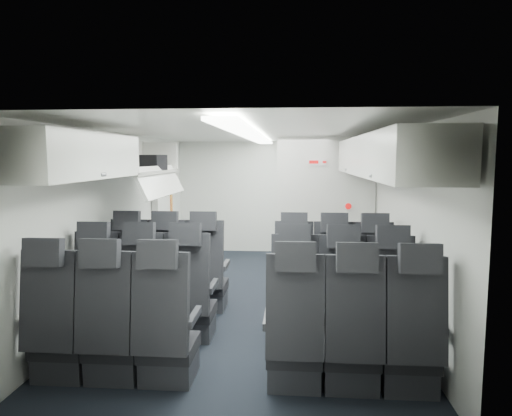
# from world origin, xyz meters

# --- Properties ---
(cabin_shell) EXTENTS (3.41, 6.01, 2.16)m
(cabin_shell) POSITION_xyz_m (0.00, 0.00, 1.12)
(cabin_shell) COLOR black
(cabin_shell) RESTS_ON ground
(seat_row_front) EXTENTS (3.33, 0.56, 1.24)m
(seat_row_front) POSITION_xyz_m (-0.00, -0.53, 0.40)
(seat_row_front) COLOR black
(seat_row_front) RESTS_ON cabin_shell
(seat_row_mid) EXTENTS (3.33, 0.56, 1.24)m
(seat_row_mid) POSITION_xyz_m (-0.00, -1.43, 0.40)
(seat_row_mid) COLOR black
(seat_row_mid) RESTS_ON cabin_shell
(seat_row_rear) EXTENTS (3.33, 0.56, 1.24)m
(seat_row_rear) POSITION_xyz_m (-0.00, -2.33, 0.40)
(seat_row_rear) COLOR black
(seat_row_rear) RESTS_ON cabin_shell
(overhead_bin_left_rear) EXTENTS (0.53, 1.80, 0.40)m
(overhead_bin_left_rear) POSITION_xyz_m (-1.40, -2.00, 1.86)
(overhead_bin_left_rear) COLOR white
(overhead_bin_left_rear) RESTS_ON cabin_shell
(overhead_bin_left_front_open) EXTENTS (0.64, 1.70, 0.72)m
(overhead_bin_left_front_open) POSITION_xyz_m (-1.44, -0.25, 1.74)
(overhead_bin_left_front_open) COLOR #9E9E93
(overhead_bin_left_front_open) RESTS_ON cabin_shell
(overhead_bin_right_rear) EXTENTS (0.53, 1.80, 0.40)m
(overhead_bin_right_rear) POSITION_xyz_m (1.40, -2.00, 1.86)
(overhead_bin_right_rear) COLOR white
(overhead_bin_right_rear) RESTS_ON cabin_shell
(overhead_bin_right_front) EXTENTS (0.53, 1.70, 0.40)m
(overhead_bin_right_front) POSITION_xyz_m (1.40, -0.25, 1.86)
(overhead_bin_right_front) COLOR white
(overhead_bin_right_front) RESTS_ON cabin_shell
(bulkhead_partition) EXTENTS (1.40, 0.15, 2.13)m
(bulkhead_partition) POSITION_xyz_m (0.98, 0.80, 1.08)
(bulkhead_partition) COLOR silver
(bulkhead_partition) RESTS_ON cabin_shell
(galley_unit) EXTENTS (0.85, 0.52, 1.90)m
(galley_unit) POSITION_xyz_m (0.95, 2.72, 0.95)
(galley_unit) COLOR #939399
(galley_unit) RESTS_ON cabin_shell
(boarding_door) EXTENTS (0.12, 1.27, 1.86)m
(boarding_door) POSITION_xyz_m (-1.64, 1.55, 0.95)
(boarding_door) COLOR silver
(boarding_door) RESTS_ON cabin_shell
(flight_attendant) EXTENTS (0.57, 0.69, 1.63)m
(flight_attendant) POSITION_xyz_m (0.45, 1.45, 0.81)
(flight_attendant) COLOR black
(flight_attendant) RESTS_ON ground
(carry_on_bag) EXTENTS (0.42, 0.34, 0.21)m
(carry_on_bag) POSITION_xyz_m (-1.36, 0.03, 1.77)
(carry_on_bag) COLOR black
(carry_on_bag) RESTS_ON overhead_bin_left_front_open
(papers) EXTENTS (0.20, 0.09, 0.15)m
(papers) POSITION_xyz_m (0.64, 1.40, 1.08)
(papers) COLOR white
(papers) RESTS_ON flight_attendant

